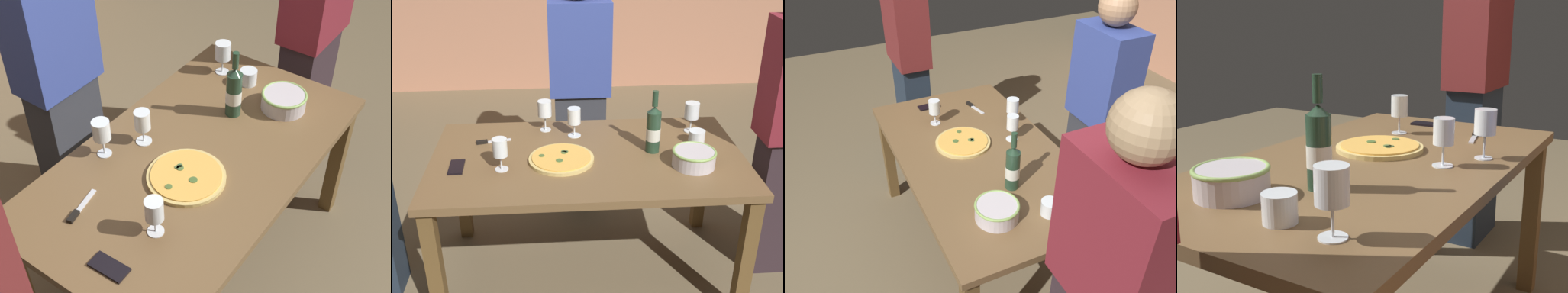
# 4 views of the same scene
# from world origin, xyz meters

# --- Properties ---
(ground_plane) EXTENTS (8.00, 8.00, 0.00)m
(ground_plane) POSITION_xyz_m (0.00, 0.00, 0.00)
(ground_plane) COLOR #726246
(dining_table) EXTENTS (1.60, 0.90, 0.75)m
(dining_table) POSITION_xyz_m (0.00, 0.00, 0.66)
(dining_table) COLOR brown
(dining_table) RESTS_ON ground
(pizza) EXTENTS (0.33, 0.33, 0.03)m
(pizza) POSITION_xyz_m (-0.14, -0.05, 0.76)
(pizza) COLOR tan
(pizza) RESTS_ON dining_table
(serving_bowl) EXTENTS (0.22, 0.22, 0.08)m
(serving_bowl) POSITION_xyz_m (0.51, -0.15, 0.80)
(serving_bowl) COLOR silver
(serving_bowl) RESTS_ON dining_table
(wine_bottle) EXTENTS (0.07, 0.07, 0.33)m
(wine_bottle) POSITION_xyz_m (0.34, 0.02, 0.88)
(wine_bottle) COLOR #233E2A
(wine_bottle) RESTS_ON dining_table
(wine_glass_near_pizza) EXTENTS (0.08, 0.08, 0.18)m
(wine_glass_near_pizza) POSITION_xyz_m (-0.22, 0.33, 0.87)
(wine_glass_near_pizza) COLOR white
(wine_glass_near_pizza) RESTS_ON dining_table
(wine_glass_by_bottle) EXTENTS (0.07, 0.07, 0.17)m
(wine_glass_by_bottle) POSITION_xyz_m (-0.43, -0.12, 0.86)
(wine_glass_by_bottle) COLOR white
(wine_glass_by_bottle) RESTS_ON dining_table
(wine_glass_far_left) EXTENTS (0.07, 0.07, 0.16)m
(wine_glass_far_left) POSITION_xyz_m (-0.06, 0.24, 0.86)
(wine_glass_far_left) COLOR white
(wine_glass_far_left) RESTS_ON dining_table
(wine_glass_far_right) EXTENTS (0.08, 0.08, 0.17)m
(wine_glass_far_right) POSITION_xyz_m (0.60, 0.25, 0.87)
(wine_glass_far_right) COLOR white
(wine_glass_far_right) RESTS_ON dining_table
(cup_amber) EXTENTS (0.09, 0.09, 0.08)m
(cup_amber) POSITION_xyz_m (0.59, 0.09, 0.79)
(cup_amber) COLOR white
(cup_amber) RESTS_ON dining_table
(cell_phone) EXTENTS (0.08, 0.15, 0.01)m
(cell_phone) POSITION_xyz_m (-0.65, -0.09, 0.76)
(cell_phone) COLOR black
(cell_phone) RESTS_ON dining_table
(pizza_knife) EXTENTS (0.19, 0.06, 0.02)m
(pizza_knife) POSITION_xyz_m (-0.52, 0.19, 0.76)
(pizza_knife) COLOR silver
(pizza_knife) RESTS_ON dining_table
(person_guest_left) EXTENTS (0.39, 0.24, 1.60)m
(person_guest_left) POSITION_xyz_m (0.01, 0.83, 0.81)
(person_guest_left) COLOR #30323A
(person_guest_left) RESTS_ON ground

